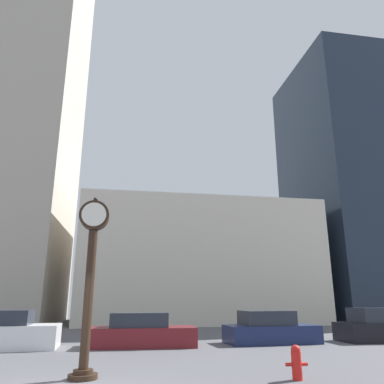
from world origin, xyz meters
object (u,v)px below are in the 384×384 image
object	(u,v)px
street_clock	(91,270)
car_maroon	(143,332)
fire_hydrant_near	(296,362)
car_navy	(270,330)
car_black	(382,327)
car_white	(4,333)

from	to	relation	value
street_clock	car_maroon	size ratio (longest dim) A/B	1.07
fire_hydrant_near	car_maroon	bearing A→B (deg)	115.50
car_maroon	car_navy	size ratio (longest dim) A/B	1.04
car_black	fire_hydrant_near	distance (m)	10.34
car_maroon	car_navy	bearing A→B (deg)	5.13
car_maroon	car_white	bearing A→B (deg)	-178.35
fire_hydrant_near	car_white	bearing A→B (deg)	140.55
car_maroon	street_clock	bearing A→B (deg)	-102.94
street_clock	car_white	distance (m)	7.37
car_maroon	car_navy	xyz separation A→B (m)	(5.49, 0.26, 0.01)
car_black	street_clock	bearing A→B (deg)	-152.70
car_navy	car_white	bearing A→B (deg)	177.81
street_clock	car_maroon	bearing A→B (deg)	74.66
street_clock	car_white	size ratio (longest dim) A/B	1.12
street_clock	fire_hydrant_near	bearing A→B (deg)	-10.77
car_white	car_black	bearing A→B (deg)	-2.46
car_white	fire_hydrant_near	bearing A→B (deg)	-42.19
street_clock	car_navy	xyz separation A→B (m)	(7.15, 6.32, -1.99)
street_clock	car_maroon	world-z (taller)	street_clock
car_white	fire_hydrant_near	distance (m)	11.14
street_clock	car_white	world-z (taller)	street_clock
car_navy	fire_hydrant_near	size ratio (longest dim) A/B	5.17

